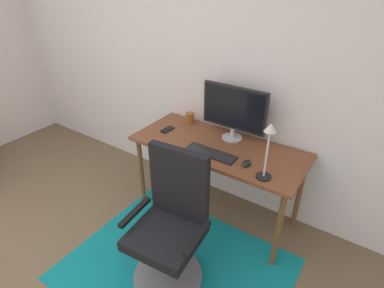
# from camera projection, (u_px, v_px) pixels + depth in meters

# --- Properties ---
(wall_back) EXTENTS (6.00, 0.10, 2.60)m
(wall_back) POSITION_uv_depth(u_px,v_px,m) (197.00, 63.00, 2.84)
(wall_back) COLOR silver
(wall_back) RESTS_ON ground
(area_rug) EXTENTS (1.66, 1.32, 0.01)m
(area_rug) POSITION_uv_depth(u_px,v_px,m) (176.00, 269.00, 2.42)
(area_rug) COLOR #0E777A
(area_rug) RESTS_ON ground
(desk) EXTENTS (1.49, 0.64, 0.76)m
(desk) POSITION_uv_depth(u_px,v_px,m) (218.00, 153.00, 2.64)
(desk) COLOR brown
(desk) RESTS_ON ground
(monitor) EXTENTS (0.58, 0.18, 0.48)m
(monitor) POSITION_uv_depth(u_px,v_px,m) (234.00, 110.00, 2.57)
(monitor) COLOR #B2B2B7
(monitor) RESTS_ON desk
(keyboard) EXTENTS (0.43, 0.13, 0.02)m
(keyboard) POSITION_uv_depth(u_px,v_px,m) (211.00, 153.00, 2.48)
(keyboard) COLOR black
(keyboard) RESTS_ON desk
(computer_mouse) EXTENTS (0.06, 0.10, 0.03)m
(computer_mouse) POSITION_uv_depth(u_px,v_px,m) (246.00, 163.00, 2.33)
(computer_mouse) COLOR black
(computer_mouse) RESTS_ON desk
(coffee_cup) EXTENTS (0.08, 0.08, 0.11)m
(coffee_cup) POSITION_uv_depth(u_px,v_px,m) (190.00, 118.00, 2.95)
(coffee_cup) COLOR brown
(coffee_cup) RESTS_ON desk
(cell_phone) EXTENTS (0.08, 0.14, 0.01)m
(cell_phone) POSITION_uv_depth(u_px,v_px,m) (168.00, 130.00, 2.84)
(cell_phone) COLOR black
(cell_phone) RESTS_ON desk
(desk_lamp) EXTENTS (0.11, 0.11, 0.43)m
(desk_lamp) POSITION_uv_depth(u_px,v_px,m) (268.00, 144.00, 2.07)
(desk_lamp) COLOR black
(desk_lamp) RESTS_ON desk
(office_chair) EXTENTS (0.57, 0.52, 1.05)m
(office_chair) POSITION_uv_depth(u_px,v_px,m) (170.00, 233.00, 2.18)
(office_chair) COLOR slate
(office_chair) RESTS_ON ground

